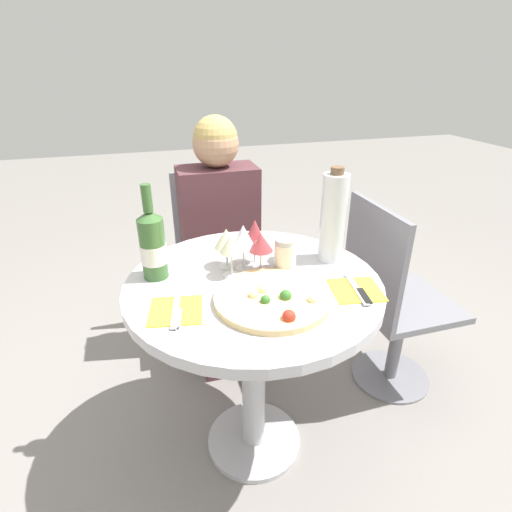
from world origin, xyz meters
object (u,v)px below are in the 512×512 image
object	(u,v)px
chair_behind_diner	(218,263)
tall_carafe	(333,218)
seated_diner	(223,255)
wine_bottle	(153,245)
pizza_large	(273,298)
dining_table	(254,318)
chair_empty_side	(391,304)

from	to	relation	value
chair_behind_diner	tall_carafe	size ratio (longest dim) A/B	2.71
seated_diner	tall_carafe	bearing A→B (deg)	116.11
tall_carafe	wine_bottle	bearing A→B (deg)	175.83
chair_behind_diner	tall_carafe	world-z (taller)	tall_carafe
chair_behind_diner	pizza_large	bearing A→B (deg)	89.31
tall_carafe	dining_table	bearing A→B (deg)	-166.75
chair_behind_diner	wine_bottle	bearing A→B (deg)	63.40
wine_bottle	pizza_large	bearing A→B (deg)	-38.57
dining_table	tall_carafe	distance (m)	0.44
chair_behind_diner	pizza_large	distance (m)	0.98
chair_behind_diner	chair_empty_side	world-z (taller)	same
tall_carafe	pizza_large	bearing A→B (deg)	-143.72
dining_table	pizza_large	xyz separation A→B (m)	(0.02, -0.14, 0.16)
seated_diner	pizza_large	world-z (taller)	seated_diner
pizza_large	wine_bottle	size ratio (longest dim) A/B	1.10
seated_diner	chair_behind_diner	bearing A→B (deg)	-90.00
seated_diner	chair_empty_side	distance (m)	0.81
pizza_large	tall_carafe	distance (m)	0.39
dining_table	chair_behind_diner	bearing A→B (deg)	87.76
chair_behind_diner	seated_diner	size ratio (longest dim) A/B	0.76
chair_behind_diner	seated_diner	world-z (taller)	seated_diner
seated_diner	tall_carafe	xyz separation A→B (m)	(0.28, -0.57, 0.37)
chair_behind_diner	chair_empty_side	distance (m)	0.89
chair_empty_side	pizza_large	bearing A→B (deg)	-65.00
chair_empty_side	dining_table	bearing A→B (deg)	-76.02
wine_bottle	tall_carafe	xyz separation A→B (m)	(0.61, -0.04, 0.04)
seated_diner	wine_bottle	world-z (taller)	seated_diner
dining_table	pizza_large	world-z (taller)	pizza_large
chair_empty_side	pizza_large	xyz separation A→B (m)	(-0.66, -0.31, 0.34)
dining_table	seated_diner	xyz separation A→B (m)	(0.03, 0.64, -0.06)
pizza_large	wine_bottle	bearing A→B (deg)	141.43
seated_diner	tall_carafe	size ratio (longest dim) A/B	3.58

